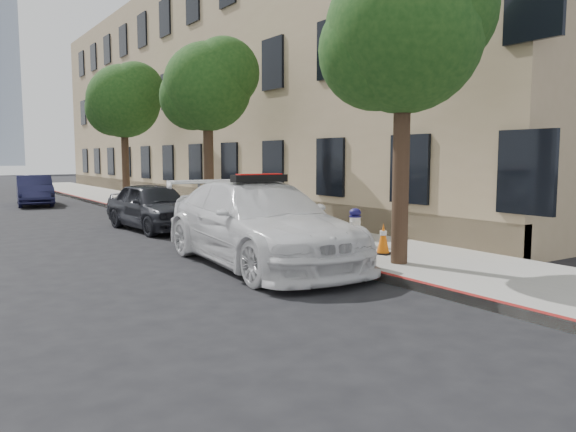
{
  "coord_description": "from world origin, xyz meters",
  "views": [
    {
      "loc": [
        -4.39,
        -9.34,
        2.1
      ],
      "look_at": [
        1.28,
        -0.75,
        1.0
      ],
      "focal_mm": 35.0,
      "sensor_mm": 36.0,
      "label": 1
    }
  ],
  "objects_px": {
    "parked_car_far": "(35,190)",
    "police_car": "(260,223)",
    "fire_hydrant": "(355,227)",
    "traffic_cone": "(383,239)",
    "parked_car_mid": "(154,206)"
  },
  "relations": [
    {
      "from": "police_car",
      "to": "parked_car_far",
      "type": "relative_size",
      "value": 1.46
    },
    {
      "from": "parked_car_far",
      "to": "fire_hydrant",
      "type": "bearing_deg",
      "value": -70.58
    },
    {
      "from": "parked_car_far",
      "to": "traffic_cone",
      "type": "height_order",
      "value": "parked_car_far"
    },
    {
      "from": "parked_car_mid",
      "to": "traffic_cone",
      "type": "bearing_deg",
      "value": -77.51
    },
    {
      "from": "fire_hydrant",
      "to": "police_car",
      "type": "bearing_deg",
      "value": 162.98
    },
    {
      "from": "police_car",
      "to": "traffic_cone",
      "type": "distance_m",
      "value": 2.5
    },
    {
      "from": "parked_car_mid",
      "to": "traffic_cone",
      "type": "distance_m",
      "value": 7.51
    },
    {
      "from": "parked_car_far",
      "to": "police_car",
      "type": "bearing_deg",
      "value": -78.84
    },
    {
      "from": "police_car",
      "to": "fire_hydrant",
      "type": "bearing_deg",
      "value": 4.84
    },
    {
      "from": "traffic_cone",
      "to": "police_car",
      "type": "bearing_deg",
      "value": 153.51
    },
    {
      "from": "traffic_cone",
      "to": "parked_car_mid",
      "type": "bearing_deg",
      "value": 106.39
    },
    {
      "from": "parked_car_mid",
      "to": "fire_hydrant",
      "type": "relative_size",
      "value": 4.92
    },
    {
      "from": "parked_car_mid",
      "to": "fire_hydrant",
      "type": "xyz_separation_m",
      "value": [
        2.36,
        -6.04,
        -0.14
      ]
    },
    {
      "from": "fire_hydrant",
      "to": "parked_car_mid",
      "type": "bearing_deg",
      "value": 93.05
    },
    {
      "from": "police_car",
      "to": "fire_hydrant",
      "type": "distance_m",
      "value": 2.48
    }
  ]
}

